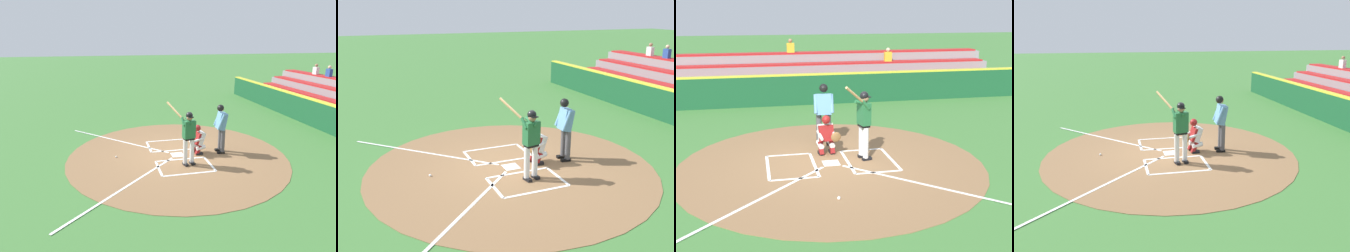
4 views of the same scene
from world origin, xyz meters
The scene contains 7 objects.
ground_plane centered at (0.00, 0.00, 0.00)m, with size 120.00×120.00×0.00m, color #427A38.
dirt_circle centered at (0.00, 0.00, 0.01)m, with size 8.00×8.00×0.01m, color olive.
home_plate_and_chalk centered at (0.00, 0.88, 0.01)m, with size 7.93×4.91×0.01m.
batter centered at (-0.92, -0.15, 1.10)m, with size 0.85×0.87×2.13m.
catcher centered at (-0.02, -0.79, 0.59)m, with size 0.63×0.62×1.13m.
plate_umpire centered at (-0.08, -1.66, 1.08)m, with size 0.60×0.44×1.86m.
baseball centered at (0.24, 2.24, 0.04)m, with size 0.07×0.07×0.07m, color white.
Camera 1 is at (-10.06, 2.61, 4.26)m, focal length 32.01 mm.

